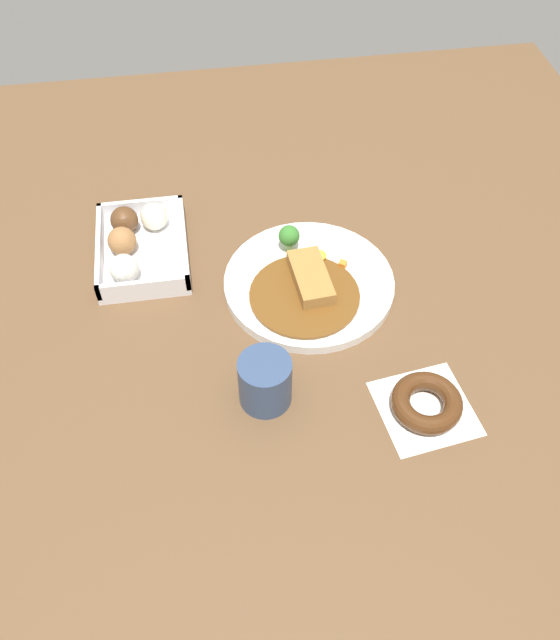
{
  "coord_description": "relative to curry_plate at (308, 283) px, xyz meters",
  "views": [
    {
      "loc": [
        0.68,
        -0.07,
        0.84
      ],
      "look_at": [
        0.02,
        0.03,
        0.03
      ],
      "focal_mm": 37.42,
      "sensor_mm": 36.0,
      "label": 1
    }
  ],
  "objects": [
    {
      "name": "curry_plate",
      "position": [
        0.0,
        0.0,
        0.0
      ],
      "size": [
        0.29,
        0.29,
        0.07
      ],
      "color": "white",
      "rests_on": "ground_plane"
    },
    {
      "name": "ground_plane",
      "position": [
        0.07,
        -0.09,
        -0.01
      ],
      "size": [
        1.6,
        1.6,
        0.0
      ],
      "primitive_type": "plane",
      "color": "brown"
    },
    {
      "name": "chocolate_ring_donut",
      "position": [
        0.26,
        0.13,
        0.0
      ],
      "size": [
        0.15,
        0.15,
        0.03
      ],
      "color": "white",
      "rests_on": "ground_plane"
    },
    {
      "name": "coffee_mug",
      "position": [
        0.21,
        -0.1,
        0.03
      ],
      "size": [
        0.08,
        0.08,
        0.08
      ],
      "primitive_type": "cylinder",
      "color": "#33476B",
      "rests_on": "ground_plane"
    },
    {
      "name": "donut_box",
      "position": [
        -0.13,
        -0.28,
        0.01
      ],
      "size": [
        0.21,
        0.16,
        0.06
      ],
      "color": "white",
      "rests_on": "ground_plane"
    }
  ]
}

